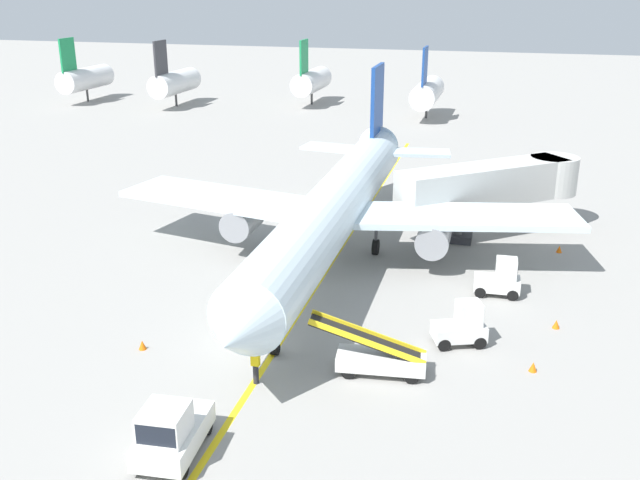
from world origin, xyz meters
name	(u,v)px	position (x,y,z in m)	size (l,w,h in m)	color
ground_plane	(254,343)	(0.00, 0.00, 0.00)	(300.00, 300.00, 0.00)	gray
taxi_line_yellow	(306,302)	(1.07, 5.00, 0.00)	(0.30, 80.00, 0.01)	yellow
airliner	(336,206)	(1.06, 11.30, 3.42)	(28.60, 35.26, 10.10)	silver
jet_bridge	(501,183)	(10.28, 18.58, 3.54)	(11.35, 10.17, 4.85)	beige
pushback_tug	(171,432)	(0.17, -8.64, 0.99)	(2.20, 3.75, 2.20)	silver
baggage_tug_near_wing	(500,279)	(10.81, 8.62, 0.93)	(2.47, 1.45, 2.10)	silver
baggage_tug_by_cargo_door	(462,326)	(9.34, 2.52, 0.93)	(2.71, 2.11, 2.10)	silver
belt_loader_forward_hold	(378,357)	(6.11, -1.08, 0.78)	(5.12, 1.95, 2.59)	silver
ground_crew_marshaller	(256,364)	(1.35, -3.28, 0.91)	(0.36, 0.24, 1.70)	#26262D
safety_cone_nose_left	(533,367)	(12.55, 0.83, 0.22)	(0.36, 0.36, 0.44)	orange
safety_cone_nose_right	(559,249)	(14.16, 16.18, 0.22)	(0.36, 0.36, 0.44)	orange
safety_cone_wingtip_left	(246,311)	(-1.39, 2.66, 0.22)	(0.36, 0.36, 0.44)	orange
safety_cone_wingtip_right	(142,345)	(-4.69, -1.91, 0.22)	(0.36, 0.36, 0.44)	orange
safety_cone_tail_area	(556,324)	(13.64, 5.36, 0.22)	(0.36, 0.36, 0.44)	orange
distant_aircraft_far_left	(85,78)	(-47.19, 60.20, 3.22)	(3.00, 10.10, 8.80)	silver
distant_aircraft_mid_left	(174,82)	(-33.42, 59.78, 3.22)	(3.00, 10.10, 8.80)	silver
distant_aircraft_mid_right	(311,80)	(-16.29, 66.00, 3.22)	(3.00, 10.10, 8.80)	silver
distant_aircraft_far_right	(427,92)	(0.10, 59.84, 3.22)	(3.00, 10.10, 8.80)	silver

